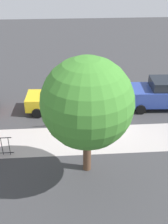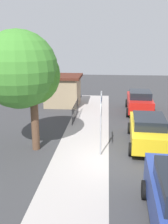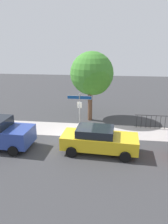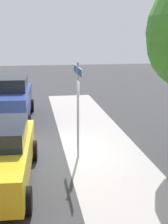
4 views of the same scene
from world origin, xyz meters
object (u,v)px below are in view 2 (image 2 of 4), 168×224
shade_tree (23,71)px  car_yellow (148,130)px  street_sign (101,110)px  utility_shed (63,90)px  car_red (139,101)px

shade_tree → car_yellow: 6.83m
street_sign → utility_shed: bearing=19.4°
street_sign → car_red: (7.87, -2.66, -1.36)m
car_yellow → utility_shed: 9.99m
shade_tree → utility_shed: shade_tree is taller
car_yellow → car_red: 6.37m
shade_tree → car_red: 10.10m
car_red → utility_shed: utility_shed is taller
car_yellow → car_red: bearing=0.7°
street_sign → utility_shed: size_ratio=0.93×
utility_shed → shade_tree: bearing=178.2°
car_yellow → utility_shed: utility_shed is taller
shade_tree → car_yellow: (0.91, -6.06, -3.01)m
street_sign → car_yellow: street_sign is taller
car_red → car_yellow: bearing=179.9°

